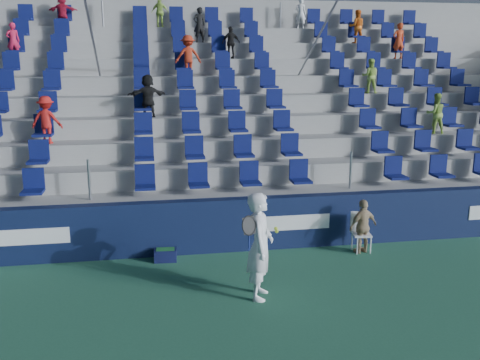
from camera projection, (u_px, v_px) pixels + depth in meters
name	position (u px, v px, depth m)	size (l,w,h in m)	color
ground	(257.00, 315.00, 9.05)	(70.00, 70.00, 0.00)	#2D694B
sponsor_wall	(229.00, 225.00, 11.94)	(24.00, 0.32, 1.20)	#101A3D
grandstand	(203.00, 127.00, 16.48)	(24.00, 8.17, 6.63)	#9C9C97
tennis_player	(260.00, 246.00, 9.51)	(0.73, 0.82, 1.96)	white
line_judge_chair	(360.00, 229.00, 11.96)	(0.44, 0.45, 0.88)	white
line_judge	(363.00, 226.00, 11.80)	(0.71, 0.30, 1.22)	tan
ball_bin	(165.00, 254.00, 11.42)	(0.49, 0.34, 0.27)	#10153E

